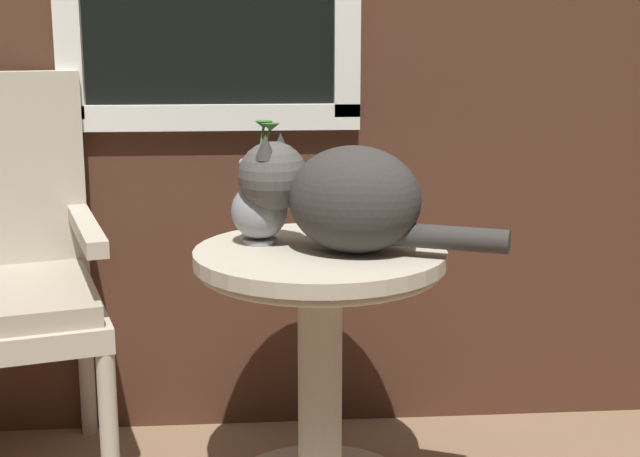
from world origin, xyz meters
The scene contains 3 objects.
wicker_side_table centered at (0.15, 0.20, 0.43)m, with size 0.60×0.60×0.64m.
cat centered at (0.19, 0.18, 0.77)m, with size 0.60×0.35×0.27m.
pewter_vase_with_ivy centered at (0.01, 0.28, 0.74)m, with size 0.13×0.13×0.29m.
Camera 1 is at (-0.02, -1.86, 1.15)m, focal length 51.21 mm.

